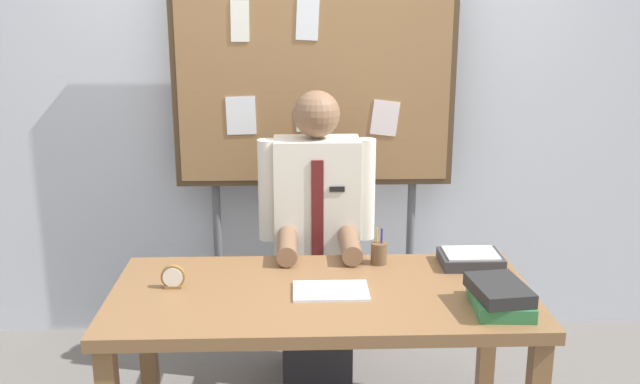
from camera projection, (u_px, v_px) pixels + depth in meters
back_wall at (313, 93)px, 3.83m from camera, size 6.40×0.08×2.70m
desk at (322, 311)px, 2.84m from camera, size 1.66×0.79×0.73m
person at (317, 249)px, 3.45m from camera, size 0.55×0.56×1.44m
bulletin_board at (314, 79)px, 3.61m from camera, size 1.44×0.09×2.05m
book_stack at (500, 296)px, 2.64m from camera, size 0.23×0.31×0.10m
open_notebook at (331, 291)px, 2.80m from camera, size 0.30×0.19×0.01m
desk_clock at (173, 278)px, 2.83m from camera, size 0.10×0.04×0.10m
pen_holder at (379, 253)px, 3.09m from camera, size 0.07×0.07×0.16m
paper_tray at (470, 259)px, 3.08m from camera, size 0.26×0.20×0.06m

